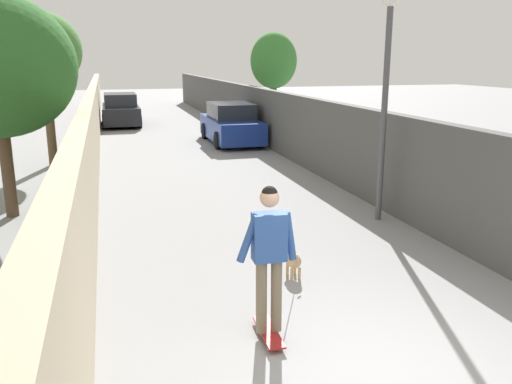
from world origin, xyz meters
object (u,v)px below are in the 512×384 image
at_px(car_near, 231,124).
at_px(car_far, 121,110).
at_px(tree_left_far, 43,51).
at_px(skateboard, 269,332).
at_px(tree_right_mid, 274,62).
at_px(dog, 293,259).
at_px(lamp_post, 387,66).
at_px(person_skateboarder, 269,248).

distance_m(car_near, car_far, 8.01).
relative_size(tree_left_far, skateboard, 5.63).
xyz_separation_m(tree_right_mid, car_near, (-3.15, 2.71, -2.34)).
bearing_deg(dog, skateboard, 151.66).
bearing_deg(car_far, tree_left_far, 166.50).
relative_size(tree_right_mid, car_far, 1.00).
bearing_deg(lamp_post, tree_right_mid, -8.70).
distance_m(person_skateboarder, car_near, 14.86).
distance_m(tree_left_far, person_skateboarder, 12.39).
bearing_deg(tree_right_mid, dog, 163.41).
relative_size(tree_left_far, car_near, 1.07).
bearing_deg(tree_right_mid, tree_left_far, 123.66).
distance_m(tree_left_far, dog, 11.37).
bearing_deg(dog, tree_right_mid, -16.59).
relative_size(skateboard, dog, 0.42).
bearing_deg(lamp_post, dog, 130.43).
bearing_deg(person_skateboarder, car_near, -11.49).
height_order(skateboard, car_near, car_near).
distance_m(tree_right_mid, person_skateboarder, 18.70).
bearing_deg(dog, person_skateboarder, 151.66).
height_order(tree_right_mid, car_far, tree_right_mid).
relative_size(lamp_post, person_skateboarder, 2.55).
height_order(tree_left_far, skateboard, tree_left_far).
bearing_deg(skateboard, car_far, 2.61).
relative_size(tree_left_far, lamp_post, 1.01).
bearing_deg(car_far, tree_right_mid, -119.87).
bearing_deg(person_skateboarder, car_far, 2.61).
distance_m(tree_left_far, car_near, 7.42).
height_order(skateboard, dog, dog).
height_order(lamp_post, car_near, lamp_post).
bearing_deg(car_near, tree_right_mid, -40.68).
xyz_separation_m(skateboard, person_skateboarder, (-0.00, -0.00, 1.06)).
bearing_deg(skateboard, tree_left_far, 15.92).
height_order(tree_left_far, car_near, tree_left_far).
distance_m(tree_right_mid, car_near, 4.77).
relative_size(tree_left_far, dog, 2.37).
distance_m(skateboard, dog, 1.87).
relative_size(tree_right_mid, skateboard, 5.36).
xyz_separation_m(tree_right_mid, lamp_post, (-13.80, 2.11, 0.00)).
bearing_deg(dog, car_near, -9.14).
relative_size(tree_right_mid, tree_left_far, 0.95).
relative_size(skateboard, car_far, 0.19).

